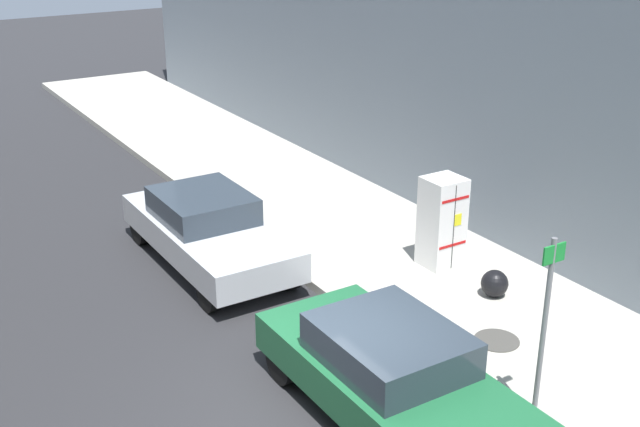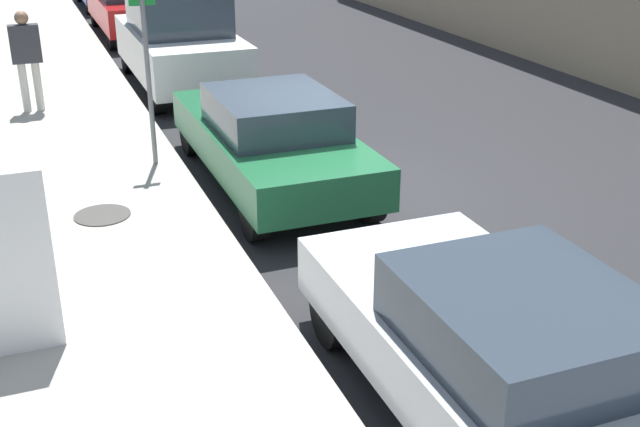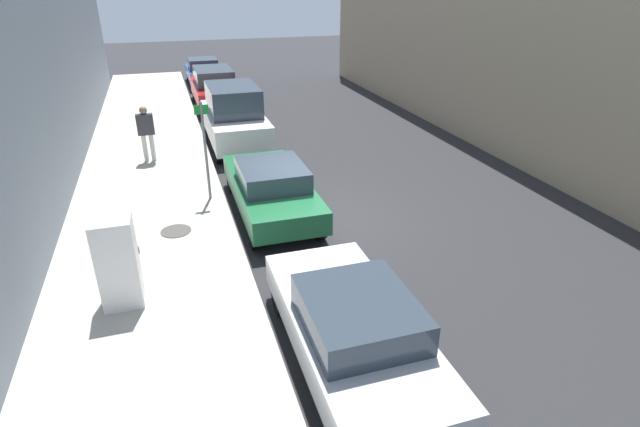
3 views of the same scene
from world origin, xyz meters
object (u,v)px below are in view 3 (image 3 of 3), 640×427
parked_sedan_silver (354,329)px  parked_van_white (234,116)px  pedestrian_walking_far (146,130)px  discarded_refrigerator (118,262)px  parked_hatchback_blue (203,71)px  parked_sedan_green (271,187)px  parked_suv_red (214,87)px  trash_bag (128,252)px  street_sign_post (205,146)px

parked_sedan_silver → parked_van_white: (0.00, 11.91, 0.35)m
pedestrian_walking_far → discarded_refrigerator: bearing=14.5°
pedestrian_walking_far → parked_hatchback_blue: pedestrian_walking_far is taller
parked_sedan_silver → pedestrian_walking_far: bearing=105.8°
parked_sedan_green → parked_van_white: bearing=90.0°
parked_sedan_green → parked_sedan_silver: bearing=-90.0°
pedestrian_walking_far → parked_van_white: parked_van_white is taller
discarded_refrigerator → parked_suv_red: 15.85m
parked_suv_red → parked_hatchback_blue: parked_suv_red is taller
trash_bag → parked_sedan_green: parked_sedan_green is taller
discarded_refrigerator → street_sign_post: bearing=65.0°
discarded_refrigerator → parked_hatchback_blue: 21.17m
parked_suv_red → trash_bag: bearing=-103.8°
discarded_refrigerator → parked_van_white: size_ratio=0.36×
pedestrian_walking_far → street_sign_post: bearing=40.9°
pedestrian_walking_far → parked_sedan_green: size_ratio=0.38×
trash_bag → parked_sedan_green: bearing=27.5°
parked_suv_red → street_sign_post: bearing=-97.5°
pedestrian_walking_far → parked_sedan_green: 5.55m
pedestrian_walking_far → parked_suv_red: 8.11m
discarded_refrigerator → parked_sedan_green: 4.78m
parked_sedan_green → parked_suv_red: (0.00, 12.20, 0.19)m
trash_bag → pedestrian_walking_far: size_ratio=0.26×
street_sign_post → parked_hatchback_blue: 16.65m
parked_van_white → street_sign_post: bearing=-106.4°
discarded_refrigerator → parked_sedan_silver: (3.48, -2.62, -0.30)m
discarded_refrigerator → parked_sedan_silver: 4.37m
discarded_refrigerator → parked_sedan_green: discarded_refrigerator is taller
discarded_refrigerator → parked_suv_red: size_ratio=0.36×
trash_bag → pedestrian_walking_far: bearing=85.8°
discarded_refrigerator → trash_bag: bearing=88.9°
discarded_refrigerator → trash_bag: 1.59m
pedestrian_walking_far → parked_hatchback_blue: (2.98, 12.96, -0.47)m
discarded_refrigerator → parked_suv_red: discarded_refrigerator is taller
parked_sedan_green → parked_hatchback_blue: bearing=90.0°
trash_bag → pedestrian_walking_far: 6.52m
trash_bag → parked_hatchback_blue: 19.72m
street_sign_post → parked_sedan_green: bearing=-35.9°
parked_sedan_green → pedestrian_walking_far: bearing=122.6°
parked_sedan_silver → parked_van_white: 11.91m
discarded_refrigerator → street_sign_post: (2.01, 4.32, 0.61)m
parked_sedan_silver → parked_suv_red: (0.00, 18.09, 0.19)m
parked_van_white → parked_hatchback_blue: 11.61m
pedestrian_walking_far → parked_suv_red: size_ratio=0.37×
parked_hatchback_blue → parked_sedan_silver: bearing=-90.0°
trash_bag → parked_suv_red: bearing=76.2°
pedestrian_walking_far → parked_sedan_green: (2.98, -4.66, -0.49)m
street_sign_post → parked_suv_red: size_ratio=0.55×
parked_suv_red → parked_hatchback_blue: size_ratio=1.17×
parked_sedan_silver → parked_van_white: bearing=90.0°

